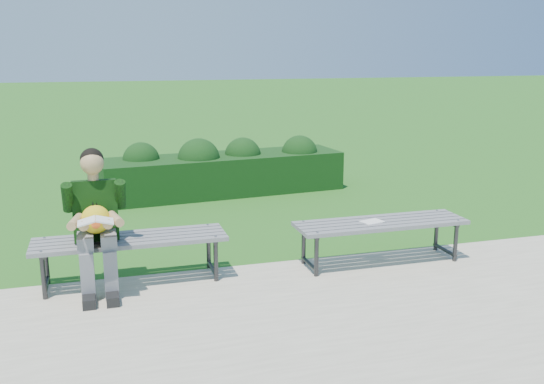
% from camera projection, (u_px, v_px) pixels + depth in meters
% --- Properties ---
extents(ground, '(80.00, 80.00, 0.00)m').
position_uv_depth(ground, '(274.00, 264.00, 6.38)').
color(ground, '#2F7E23').
rests_on(ground, ground).
extents(walkway, '(30.00, 3.50, 0.02)m').
position_uv_depth(walkway, '(338.00, 336.00, 4.74)').
color(walkway, '#BEB0A1').
rests_on(walkway, ground).
extents(hedge, '(3.82, 1.29, 0.89)m').
position_uv_depth(hedge, '(223.00, 169.00, 9.47)').
color(hedge, '#214318').
rests_on(hedge, ground).
extents(bench_left, '(1.80, 0.50, 0.46)m').
position_uv_depth(bench_left, '(131.00, 243.00, 5.74)').
color(bench_left, slate).
rests_on(bench_left, walkway).
extents(bench_right, '(1.80, 0.50, 0.46)m').
position_uv_depth(bench_right, '(381.00, 226.00, 6.29)').
color(bench_right, slate).
rests_on(bench_right, walkway).
extents(seated_boy, '(0.56, 0.76, 1.31)m').
position_uv_depth(seated_boy, '(96.00, 218.00, 5.50)').
color(seated_boy, slate).
rests_on(seated_boy, walkway).
extents(paper_sheet, '(0.26, 0.21, 0.01)m').
position_uv_depth(paper_sheet, '(372.00, 222.00, 6.25)').
color(paper_sheet, white).
rests_on(paper_sheet, bench_right).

